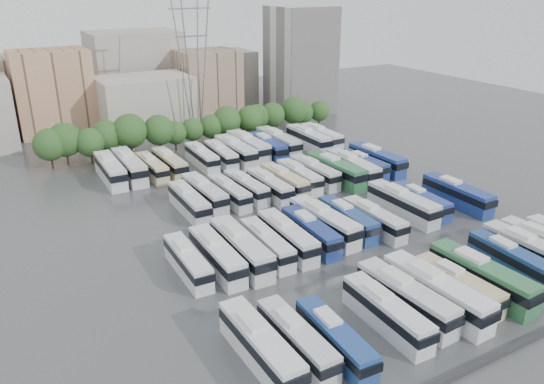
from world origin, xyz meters
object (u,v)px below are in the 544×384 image
bus_r1_s11 (421,201)px  bus_r2_s3 (204,193)px  bus_r2_s7 (284,181)px  bus_r2_s8 (299,176)px  bus_r2_s10 (335,170)px  bus_r1_s8 (374,219)px  bus_r3_s10 (278,142)px  bus_r0_s7 (458,285)px  bus_r0_s8 (482,276)px  bus_r1_s1 (217,255)px  bus_r1_s0 (188,261)px  bus_r2_s5 (246,187)px  bus_r3_s5 (202,157)px  bus_r2_s12 (364,164)px  bus_r1_s4 (287,236)px  bus_r3_s0 (110,170)px  bus_r1_s7 (348,219)px  bus_r0_s5 (406,297)px  bus_r3_s13 (321,136)px  bus_r2_s4 (229,192)px  bus_r1_s10 (403,203)px  electricity_pylon (192,48)px  bus_r0_s2 (335,338)px  bus_r0_s10 (510,259)px  bus_r1_s2 (241,248)px  bus_r3_s6 (221,155)px  bus_r2_s11 (352,167)px  bus_r0_s4 (386,312)px  bus_r2_s6 (269,186)px  bus_r3_s9 (267,146)px  bus_r3_s1 (129,166)px  bus_r0_s1 (297,339)px  bus_r0_s11 (529,251)px  bus_r1_s3 (267,244)px  bus_r1_s6 (324,222)px  bus_r1_s5 (310,231)px  bus_r2_s13 (377,159)px  bus_r3_s3 (169,163)px  bus_r2_s9 (314,172)px  bus_r3_s12 (308,139)px  apartment_tower (300,60)px

bus_r1_s11 → bus_r2_s3: bus_r2_s3 is taller
bus_r2_s7 → bus_r2_s8: bus_r2_s7 is taller
bus_r1_s11 → bus_r2_s10: bus_r2_s10 is taller
bus_r1_s8 → bus_r2_s3: 25.85m
bus_r3_s10 → bus_r0_s7: bearing=-100.3°
bus_r0_s7 → bus_r0_s8: size_ratio=0.84×
bus_r1_s1 → bus_r1_s0: bearing=171.1°
bus_r1_s11 → bus_r2_s5: bus_r2_s5 is taller
bus_r3_s5 → bus_r2_s12: bearing=-36.3°
bus_r1_s4 → bus_r3_s0: (-13.32, 36.02, 0.18)m
bus_r1_s4 → bus_r1_s7: size_ratio=1.05×
bus_r0_s5 → bus_r1_s8: (9.77, 16.74, -0.17)m
bus_r2_s8 → bus_r3_s13: (16.53, 17.57, 0.15)m
bus_r0_s5 → bus_r2_s4: (-3.17, 35.41, -0.22)m
bus_r1_s7 → bus_r2_s3: 22.56m
bus_r1_s10 → bus_r0_s7: bearing=-118.2°
electricity_pylon → bus_r2_s12: bearing=-66.9°
bus_r0_s2 → bus_r3_s0: bearing=99.6°
bus_r0_s10 → bus_r1_s2: (-26.37, 17.58, 0.28)m
bus_r1_s10 → bus_r3_s6: bus_r1_s10 is taller
bus_r1_s10 → bus_r2_s11: (3.26, 16.03, 0.07)m
bus_r0_s5 → bus_r2_s7: bus_r0_s5 is taller
bus_r1_s1 → bus_r0_s4: bearing=-61.6°
bus_r1_s10 → bus_r2_s6: 20.73m
bus_r2_s12 → bus_r3_s9: bus_r3_s9 is taller
bus_r2_s12 → bus_r3_s1: 40.96m
bus_r1_s11 → bus_r2_s3: bearing=147.9°
bus_r0_s1 → bus_r1_s2: bus_r1_s2 is taller
bus_r0_s1 → bus_r2_s5: bus_r0_s1 is taller
bus_r0_s11 → bus_r1_s11: 18.15m
bus_r1_s8 → bus_r1_s3: bearing=176.3°
bus_r1_s10 → bus_r2_s6: size_ratio=1.11×
bus_r1_s6 → bus_r3_s0: (-19.73, 34.91, 0.07)m
bus_r1_s5 → bus_r2_s13: 32.16m
bus_r3_s3 → bus_r3_s9: 19.78m
bus_r1_s8 → bus_r3_s9: bus_r3_s9 is taller
bus_r2_s9 → bus_r0_s11: bearing=-81.0°
bus_r2_s10 → bus_r3_s3: 29.21m
bus_r1_s4 → bus_r3_s12: size_ratio=0.92×
bus_r3_s9 → bus_r3_s10: (3.19, 1.17, 0.15)m
bus_r0_s1 → bus_r1_s0: bearing=100.4°
bus_r0_s11 → bus_r3_s0: bearing=123.4°
bus_r1_s5 → bus_r2_s11: 26.02m
bus_r1_s1 → bus_r1_s3: bearing=-0.4°
bus_r3_s6 → bus_r0_s7: bearing=-83.5°
bus_r1_s8 → bus_r0_s7: bearing=-100.3°
bus_r1_s5 → bus_r3_s1: bus_r3_s1 is taller
bus_r2_s10 → bus_r3_s12: bearing=67.9°
bus_r1_s10 → bus_r2_s12: bearing=67.7°
apartment_tower → electricity_pylon: size_ratio=0.77×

